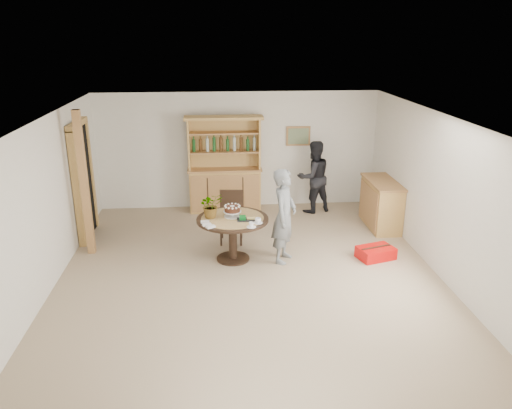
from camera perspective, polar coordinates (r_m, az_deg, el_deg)
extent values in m
plane|color=tan|center=(7.95, -0.70, -8.40)|extent=(7.00, 7.00, 0.00)
cube|color=white|center=(10.82, -2.07, 6.19)|extent=(6.00, 0.04, 2.50)
cube|color=white|center=(4.32, 2.70, -15.18)|extent=(6.00, 0.04, 2.50)
cube|color=white|center=(7.85, -23.15, -0.47)|extent=(0.04, 7.00, 2.50)
cube|color=white|center=(8.22, 20.62, 0.70)|extent=(0.04, 7.00, 2.50)
cube|color=white|center=(7.14, -0.78, 9.66)|extent=(6.00, 7.00, 0.04)
cube|color=#B07E4A|center=(10.86, 4.85, 7.81)|extent=(0.52, 0.03, 0.42)
cube|color=#59724C|center=(10.84, 4.86, 7.79)|extent=(0.44, 0.02, 0.34)
cube|color=black|center=(9.72, -19.20, 2.39)|extent=(0.10, 0.90, 2.10)
cube|color=tan|center=(9.25, -19.79, 1.49)|extent=(0.12, 0.10, 2.10)
cube|color=tan|center=(10.18, -18.44, 3.21)|extent=(0.12, 0.10, 2.10)
cube|color=tan|center=(9.48, -19.80, 8.65)|extent=(0.12, 1.10, 0.10)
cube|color=#B07E4A|center=(8.86, -19.03, 2.18)|extent=(0.12, 0.12, 2.50)
cube|color=tan|center=(10.77, -3.55, 1.69)|extent=(1.50, 0.50, 0.90)
cube|color=#B07E4A|center=(10.64, -3.60, 4.10)|extent=(1.56, 0.54, 0.04)
cube|color=tan|center=(10.60, -3.67, 7.11)|extent=(1.50, 0.04, 1.06)
cube|color=tan|center=(10.47, -7.68, 6.82)|extent=(0.04, 0.34, 1.06)
cube|color=tan|center=(10.50, 0.36, 7.03)|extent=(0.04, 0.34, 1.06)
cube|color=#B07E4A|center=(10.49, -3.64, 6.04)|extent=(1.44, 0.32, 0.03)
cube|color=#B07E4A|center=(10.41, -3.68, 8.18)|extent=(1.44, 0.32, 0.03)
cube|color=tan|center=(10.36, -3.72, 9.86)|extent=(1.62, 0.40, 0.06)
cylinder|color=#194C1E|center=(10.47, -6.74, 6.78)|extent=(0.07, 0.07, 0.28)
cylinder|color=#4C2D14|center=(10.46, -5.86, 6.80)|extent=(0.07, 0.07, 0.28)
cylinder|color=#B2BFB2|center=(10.46, -4.98, 6.83)|extent=(0.07, 0.07, 0.28)
cylinder|color=#194C1E|center=(10.46, -4.09, 6.85)|extent=(0.07, 0.07, 0.28)
cylinder|color=#4C2D14|center=(10.46, -3.21, 6.87)|extent=(0.07, 0.07, 0.28)
cylinder|color=#B2BFB2|center=(10.47, -2.33, 6.89)|extent=(0.07, 0.07, 0.28)
cylinder|color=#194C1E|center=(10.48, -1.45, 6.91)|extent=(0.07, 0.07, 0.28)
cylinder|color=#4C2D14|center=(10.49, -0.57, 6.93)|extent=(0.07, 0.07, 0.28)
cube|color=tan|center=(10.12, 14.11, -0.03)|extent=(0.50, 1.20, 0.90)
cube|color=#B07E4A|center=(9.98, 14.32, 2.52)|extent=(0.54, 1.26, 0.04)
cylinder|color=black|center=(8.29, -2.70, -1.70)|extent=(1.20, 1.20, 0.04)
cylinder|color=black|center=(8.43, -2.66, -4.05)|extent=(0.14, 0.14, 0.70)
cylinder|color=black|center=(8.57, -2.62, -6.17)|extent=(0.56, 0.56, 0.03)
cylinder|color=tan|center=(8.28, -2.70, -1.54)|extent=(1.04, 1.04, 0.01)
cube|color=black|center=(9.09, -2.86, -1.67)|extent=(0.45, 0.45, 0.04)
cube|color=black|center=(9.18, -2.84, 0.21)|extent=(0.42, 0.06, 0.46)
cube|color=black|center=(9.11, -2.86, 1.52)|extent=(0.42, 0.07, 0.05)
cube|color=black|center=(9.02, -4.02, -3.44)|extent=(0.04, 0.04, 0.44)
cube|color=black|center=(9.00, -1.73, -3.44)|extent=(0.04, 0.04, 0.44)
cube|color=black|center=(9.35, -3.89, -2.59)|extent=(0.04, 0.04, 0.44)
cube|color=black|center=(9.33, -1.69, -2.59)|extent=(0.04, 0.04, 0.44)
cylinder|color=white|center=(8.32, -2.72, -1.35)|extent=(0.28, 0.28, 0.01)
cylinder|color=white|center=(8.31, -2.72, -1.10)|extent=(0.05, 0.05, 0.08)
cylinder|color=white|center=(8.29, -2.72, -0.80)|extent=(0.30, 0.30, 0.01)
cylinder|color=#472114|center=(8.28, -2.73, -0.48)|extent=(0.26, 0.26, 0.09)
cylinder|color=white|center=(8.26, -2.74, -0.18)|extent=(0.08, 0.08, 0.01)
sphere|color=white|center=(8.27, -1.90, -0.16)|extent=(0.04, 0.04, 0.04)
sphere|color=white|center=(8.32, -2.04, -0.03)|extent=(0.04, 0.04, 0.04)
sphere|color=white|center=(8.36, -2.35, 0.06)|extent=(0.04, 0.04, 0.04)
sphere|color=white|center=(8.37, -2.77, 0.09)|extent=(0.04, 0.04, 0.04)
sphere|color=white|center=(8.36, -3.17, 0.04)|extent=(0.04, 0.04, 0.04)
sphere|color=white|center=(8.32, -3.47, -0.07)|extent=(0.04, 0.04, 0.04)
sphere|color=white|center=(8.26, -3.57, -0.21)|extent=(0.04, 0.04, 0.04)
sphere|color=white|center=(8.20, -3.44, -0.34)|extent=(0.04, 0.04, 0.04)
sphere|color=white|center=(8.16, -3.13, -0.44)|extent=(0.04, 0.04, 0.04)
sphere|color=white|center=(8.15, -2.70, -0.47)|extent=(0.04, 0.04, 0.04)
sphere|color=white|center=(8.17, -2.29, -0.42)|extent=(0.04, 0.04, 0.04)
sphere|color=white|center=(8.21, -1.99, -0.30)|extent=(0.04, 0.04, 0.04)
imported|color=#3F7233|center=(8.25, -5.17, -0.09)|extent=(0.47, 0.44, 0.42)
cube|color=black|center=(8.17, -1.13, -1.72)|extent=(0.30, 0.20, 0.01)
cube|color=#0B6820|center=(8.16, -1.55, -1.51)|extent=(0.10, 0.10, 0.06)
cube|color=#0B6820|center=(8.15, -1.55, -1.28)|extent=(0.11, 0.02, 0.01)
cylinder|color=white|center=(8.04, 0.23, -2.10)|extent=(0.15, 0.15, 0.01)
imported|color=white|center=(8.02, 0.23, -1.82)|extent=(0.10, 0.10, 0.08)
cylinder|color=white|center=(7.87, -0.53, -2.58)|extent=(0.15, 0.15, 0.01)
imported|color=white|center=(7.86, -0.54, -2.30)|extent=(0.08, 0.08, 0.07)
cube|color=white|center=(8.08, -5.84, -2.00)|extent=(0.14, 0.08, 0.03)
cube|color=white|center=(7.97, -5.63, -2.30)|extent=(0.16, 0.11, 0.03)
cube|color=white|center=(7.88, -5.20, -2.56)|extent=(0.16, 0.14, 0.03)
imported|color=slate|center=(8.24, 3.24, -1.32)|extent=(0.59, 0.69, 1.60)
imported|color=black|center=(10.62, 6.59, 3.16)|extent=(0.90, 0.80, 1.54)
cube|color=red|center=(8.81, 13.52, -5.38)|extent=(0.69, 0.56, 0.20)
cube|color=black|center=(8.76, 13.57, -4.76)|extent=(0.55, 0.20, 0.01)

